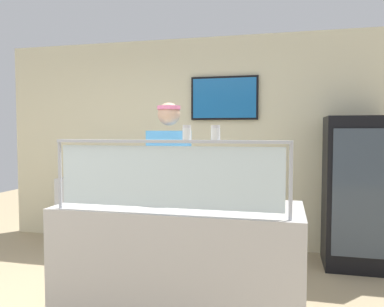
# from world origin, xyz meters

# --- Properties ---
(ground_plane) EXTENTS (12.00, 12.00, 0.00)m
(ground_plane) POSITION_xyz_m (0.89, 1.00, 0.00)
(ground_plane) COLOR tan
(ground_plane) RESTS_ON ground
(shop_rear_unit) EXTENTS (6.18, 0.13, 2.70)m
(shop_rear_unit) POSITION_xyz_m (0.89, 2.58, 1.36)
(shop_rear_unit) COLOR beige
(shop_rear_unit) RESTS_ON ground
(serving_counter) EXTENTS (1.78, 0.76, 0.95)m
(serving_counter) POSITION_xyz_m (0.89, 0.38, 0.47)
(serving_counter) COLOR #BCB7B2
(serving_counter) RESTS_ON ground
(sneeze_guard) EXTENTS (1.60, 0.06, 0.49)m
(sneeze_guard) POSITION_xyz_m (0.89, 0.06, 1.25)
(sneeze_guard) COLOR #B2B5BC
(sneeze_guard) RESTS_ON serving_counter
(pizza_tray) EXTENTS (0.52, 0.52, 0.04)m
(pizza_tray) POSITION_xyz_m (0.73, 0.49, 0.97)
(pizza_tray) COLOR #9EA0A8
(pizza_tray) RESTS_ON serving_counter
(pizza_server) EXTENTS (0.13, 0.29, 0.01)m
(pizza_server) POSITION_xyz_m (0.75, 0.47, 0.99)
(pizza_server) COLOR #ADAFB7
(pizza_server) RESTS_ON pizza_tray
(parmesan_shaker) EXTENTS (0.06, 0.06, 0.10)m
(parmesan_shaker) POSITION_xyz_m (1.03, 0.06, 1.48)
(parmesan_shaker) COLOR white
(parmesan_shaker) RESTS_ON sneeze_guard
(pepper_flake_shaker) EXTENTS (0.06, 0.06, 0.09)m
(pepper_flake_shaker) POSITION_xyz_m (1.21, 0.06, 1.48)
(pepper_flake_shaker) COLOR white
(pepper_flake_shaker) RESTS_ON sneeze_guard
(worker_figure) EXTENTS (0.41, 0.50, 1.76)m
(worker_figure) POSITION_xyz_m (0.60, 1.07, 1.01)
(worker_figure) COLOR #23232D
(worker_figure) RESTS_ON ground
(drink_fridge) EXTENTS (0.68, 0.60, 1.66)m
(drink_fridge) POSITION_xyz_m (2.41, 2.13, 0.83)
(drink_fridge) COLOR black
(drink_fridge) RESTS_ON ground
(prep_shelf) EXTENTS (0.70, 0.55, 0.91)m
(prep_shelf) POSITION_xyz_m (-0.76, 2.09, 0.46)
(prep_shelf) COLOR #B7BABF
(prep_shelf) RESTS_ON ground
(pizza_box_stack) EXTENTS (0.49, 0.46, 0.13)m
(pizza_box_stack) POSITION_xyz_m (-0.77, 2.09, 0.98)
(pizza_box_stack) COLOR silver
(pizza_box_stack) RESTS_ON prep_shelf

